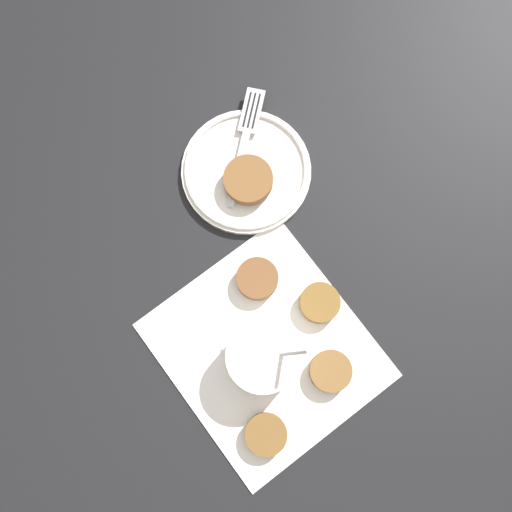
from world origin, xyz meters
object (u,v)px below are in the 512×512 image
(fritter_on_plate, at_px, (248,180))
(fork, at_px, (246,133))
(sauce_bowl, at_px, (262,357))
(serving_plate, at_px, (246,171))

(fritter_on_plate, relative_size, fork, 0.46)
(sauce_bowl, distance_m, fork, 0.34)
(fork, bearing_deg, fritter_on_plate, 155.69)
(fritter_on_plate, bearing_deg, sauce_bowl, 158.16)
(sauce_bowl, height_order, serving_plate, sauce_bowl)
(sauce_bowl, bearing_deg, serving_plate, -21.53)
(sauce_bowl, relative_size, fork, 0.76)
(sauce_bowl, relative_size, fritter_on_plate, 1.66)
(sauce_bowl, height_order, fork, sauce_bowl)
(sauce_bowl, relative_size, serving_plate, 0.63)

